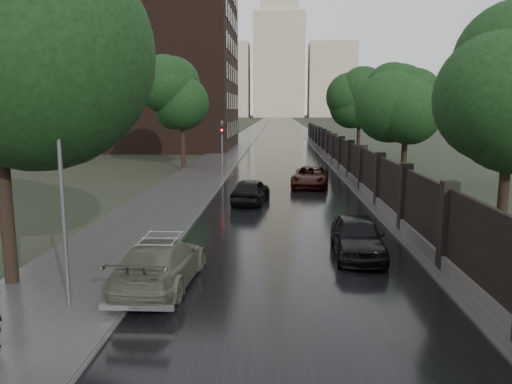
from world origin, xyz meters
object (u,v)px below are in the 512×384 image
at_px(hatchback_left, 251,191).
at_px(car_right_near, 357,236).
at_px(tree_right_a, 511,104).
at_px(lamp_post, 63,201).
at_px(tree_left_far, 182,103).
at_px(tree_right_b, 406,106).
at_px(volga_sedan, 161,263).
at_px(car_right_far, 310,177).
at_px(tree_right_c, 359,107).
at_px(traffic_light, 222,144).

height_order(hatchback_left, car_right_near, car_right_near).
relative_size(tree_right_a, lamp_post, 1.37).
relative_size(tree_left_far, car_right_near, 1.88).
height_order(tree_right_a, tree_right_b, same).
relative_size(tree_right_a, tree_right_b, 1.00).
height_order(tree_left_far, lamp_post, tree_left_far).
xyz_separation_m(volga_sedan, car_right_far, (5.20, 17.83, -0.01)).
relative_size(tree_right_c, car_right_far, 1.53).
relative_size(volga_sedan, car_right_far, 0.97).
bearing_deg(car_right_far, lamp_post, -101.89).
bearing_deg(hatchback_left, tree_right_a, 149.00).
height_order(volga_sedan, car_right_far, volga_sedan).
distance_m(lamp_post, volga_sedan, 3.28).
distance_m(tree_right_a, volga_sedan, 12.78).
xyz_separation_m(tree_right_c, volga_sedan, (-11.10, -36.66, -4.31)).
bearing_deg(car_right_far, tree_right_b, 15.69).
bearing_deg(volga_sedan, traffic_light, -84.80).
bearing_deg(tree_left_far, car_right_near, -66.70).
relative_size(tree_right_b, car_right_far, 1.53).
bearing_deg(tree_right_c, lamp_post, -108.52).
bearing_deg(tree_right_b, volga_sedan, -120.75).
bearing_deg(lamp_post, tree_right_b, 57.82).
bearing_deg(tree_right_c, tree_right_b, -90.00).
xyz_separation_m(volga_sedan, hatchback_left, (1.80, 12.17, 0.02)).
bearing_deg(tree_right_a, volga_sedan, -157.24).
distance_m(tree_left_far, car_right_far, 13.83).
relative_size(tree_right_b, tree_right_c, 1.00).
xyz_separation_m(tree_right_b, tree_right_c, (0.00, 18.00, 0.00)).
height_order(volga_sedan, car_right_near, car_right_near).
bearing_deg(traffic_light, volga_sedan, -88.15).
xyz_separation_m(tree_right_a, traffic_light, (-11.80, 16.99, -2.55)).
bearing_deg(volga_sedan, car_right_far, -102.91).
relative_size(tree_right_b, volga_sedan, 1.58).
distance_m(tree_right_a, tree_right_b, 14.00).
relative_size(tree_right_a, car_right_near, 1.78).
distance_m(volga_sedan, hatchback_left, 12.30).
bearing_deg(tree_left_far, tree_right_b, -27.30).
relative_size(tree_left_far, traffic_light, 1.85).
bearing_deg(car_right_near, tree_right_c, 82.62).
bearing_deg(tree_right_a, tree_right_b, 90.00).
relative_size(tree_right_c, car_right_near, 1.78).
distance_m(tree_right_c, volga_sedan, 38.54).
xyz_separation_m(traffic_light, car_right_near, (6.48, -18.64, -1.73)).
bearing_deg(tree_right_c, car_right_near, -98.98).
relative_size(tree_right_c, lamp_post, 1.37).
distance_m(lamp_post, hatchback_left, 14.60).
distance_m(tree_left_far, hatchback_left, 16.41).
height_order(tree_right_a, tree_right_c, same).
bearing_deg(car_right_near, tree_right_b, 72.83).
relative_size(tree_right_a, tree_right_c, 1.00).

